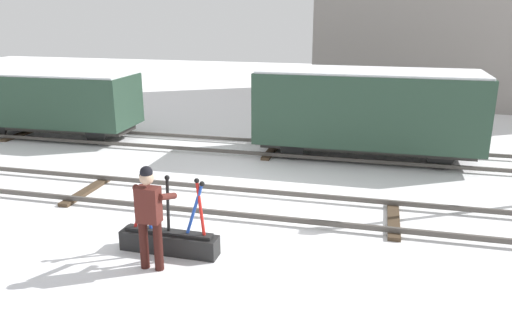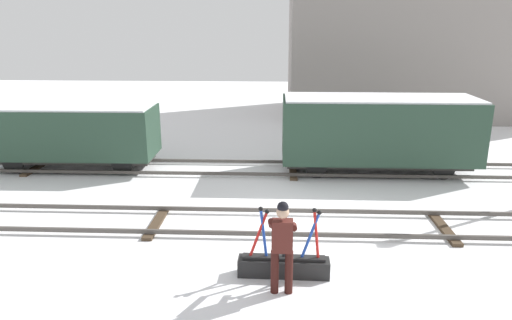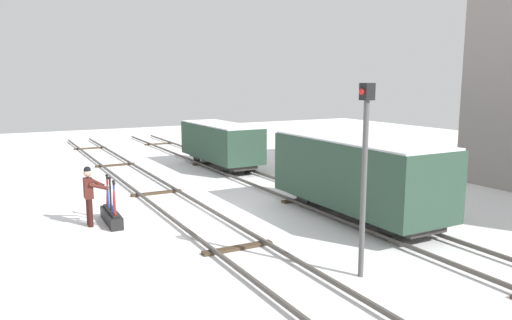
{
  "view_description": "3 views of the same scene",
  "coord_description": "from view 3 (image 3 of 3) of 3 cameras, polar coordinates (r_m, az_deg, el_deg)",
  "views": [
    {
      "loc": [
        3.05,
        -9.84,
        4.18
      ],
      "look_at": [
        0.59,
        0.09,
        1.07
      ],
      "focal_mm": 35.08,
      "sensor_mm": 36.0,
      "label": 1
    },
    {
      "loc": [
        -0.57,
        -10.74,
        4.81
      ],
      "look_at": [
        -1.12,
        1.64,
        1.22
      ],
      "focal_mm": 33.18,
      "sensor_mm": 36.0,
      "label": 2
    },
    {
      "loc": [
        14.39,
        -5.33,
        4.32
      ],
      "look_at": [
        -0.95,
        2.94,
        1.46
      ],
      "focal_mm": 34.46,
      "sensor_mm": 36.0,
      "label": 3
    }
  ],
  "objects": [
    {
      "name": "rail_worker",
      "position": [
        15.38,
        -18.77,
        -3.56
      ],
      "size": [
        0.54,
        0.68,
        1.8
      ],
      "rotation": [
        0.0,
        0.0,
        -0.02
      ],
      "color": "#351511",
      "rests_on": "ground_plane"
    },
    {
      "name": "freight_car_near_switch",
      "position": [
        24.16,
        -4.12,
        2.06
      ],
      "size": [
        5.65,
        2.04,
        2.2
      ],
      "rotation": [
        0.0,
        0.0,
        0.01
      ],
      "color": "#2D2B28",
      "rests_on": "ground_plane"
    },
    {
      "name": "track_siding_near",
      "position": [
        17.92,
        5.81,
        -4.32
      ],
      "size": [
        44.0,
        1.94,
        0.18
      ],
      "color": "#4C4742",
      "rests_on": "ground_plane"
    },
    {
      "name": "signal_post",
      "position": [
        10.74,
        12.48,
        -0.25
      ],
      "size": [
        0.24,
        0.32,
        4.25
      ],
      "color": "#4C4C4C",
      "rests_on": "ground_plane"
    },
    {
      "name": "track_main_line",
      "position": [
        15.92,
        -7.76,
        -6.12
      ],
      "size": [
        44.0,
        1.94,
        0.18
      ],
      "color": "#4C4742",
      "rests_on": "ground_plane"
    },
    {
      "name": "switch_lever_frame",
      "position": [
        15.62,
        -16.44,
        -6.16
      ],
      "size": [
        1.81,
        0.4,
        1.45
      ],
      "rotation": [
        0.0,
        0.0,
        -0.02
      ],
      "color": "black",
      "rests_on": "ground_plane"
    },
    {
      "name": "freight_car_mid_siding",
      "position": [
        15.49,
        11.61,
        -1.54
      ],
      "size": [
        6.24,
        2.22,
        2.54
      ],
      "rotation": [
        0.0,
        0.0,
        0.0
      ],
      "color": "#2D2B28",
      "rests_on": "ground_plane"
    },
    {
      "name": "ground_plane",
      "position": [
        15.94,
        -7.75,
        -6.49
      ],
      "size": [
        60.0,
        60.0,
        0.0
      ],
      "primitive_type": "plane",
      "color": "white"
    }
  ]
}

